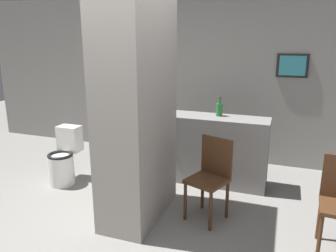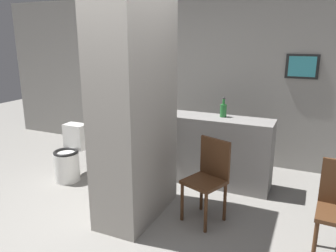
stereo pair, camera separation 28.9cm
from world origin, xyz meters
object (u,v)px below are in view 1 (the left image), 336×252
(bicycle, at_px, (144,152))
(bottle_tall, at_px, (219,109))
(chair_near_pillar, at_px, (211,175))
(toilet, at_px, (64,159))

(bicycle, bearing_deg, bottle_tall, 5.41)
(chair_near_pillar, bearing_deg, toilet, -164.87)
(toilet, distance_m, bicycle, 1.13)
(bottle_tall, bearing_deg, chair_near_pillar, -82.89)
(bicycle, xyz_separation_m, bottle_tall, (1.05, 0.10, 0.70))
(bicycle, bearing_deg, chair_near_pillar, -36.62)
(bottle_tall, bearing_deg, bicycle, -174.59)
(toilet, distance_m, bottle_tall, 2.22)
(chair_near_pillar, distance_m, bottle_tall, 1.11)
(chair_near_pillar, bearing_deg, bicycle, 164.25)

